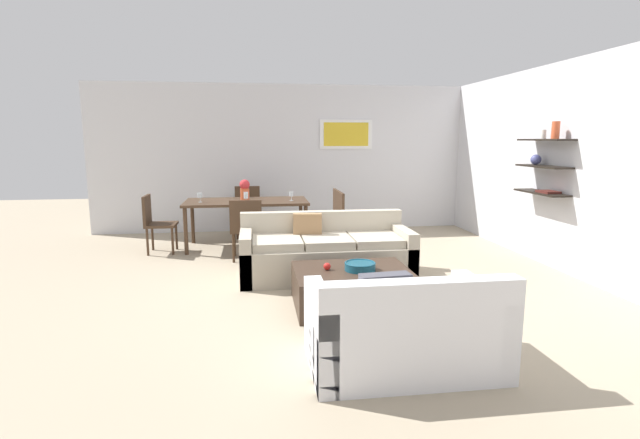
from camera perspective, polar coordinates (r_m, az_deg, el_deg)
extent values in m
plane|color=tan|center=(5.75, 2.04, -7.69)|extent=(18.00, 18.00, 0.00)
cube|color=silver|center=(9.03, 0.11, 7.36)|extent=(8.40, 0.06, 2.70)
cube|color=white|center=(9.05, 3.14, 10.18)|extent=(1.00, 0.02, 0.54)
cube|color=gold|center=(9.04, 3.16, 10.18)|extent=(0.85, 0.01, 0.43)
cube|color=silver|center=(7.21, 25.80, 5.82)|extent=(0.06, 8.20, 2.70)
cube|color=black|center=(7.00, 25.43, 8.64)|extent=(0.28, 0.90, 0.02)
cube|color=black|center=(7.01, 25.22, 5.78)|extent=(0.28, 0.90, 0.02)
cube|color=black|center=(7.04, 25.01, 2.94)|extent=(0.28, 0.90, 0.02)
cylinder|color=#D85933|center=(6.83, 26.42, 9.59)|extent=(0.10, 0.10, 0.22)
sphere|color=#4C518C|center=(7.16, 24.48, 6.55)|extent=(0.14, 0.14, 0.14)
cylinder|color=silver|center=(7.04, 25.25, 9.24)|extent=(0.07, 0.07, 0.12)
cube|color=#4C1E19|center=(6.91, 25.70, 3.01)|extent=(0.20, 0.28, 0.03)
cube|color=#B2A893|center=(5.96, 0.72, -4.94)|extent=(2.11, 0.90, 0.42)
cube|color=#B2A893|center=(6.23, 0.22, -0.62)|extent=(2.11, 0.16, 0.36)
cube|color=#B2A893|center=(5.88, -8.85, -4.37)|extent=(0.14, 0.90, 0.60)
cube|color=#B2A893|center=(6.16, 9.84, -3.74)|extent=(0.14, 0.90, 0.60)
cube|color=#B2A893|center=(5.80, -5.19, -2.75)|extent=(0.59, 0.70, 0.10)
cube|color=#B2A893|center=(5.86, 0.79, -2.58)|extent=(0.59, 0.70, 0.10)
cube|color=#B2A893|center=(5.98, 6.58, -2.39)|extent=(0.59, 0.70, 0.10)
cube|color=#99724C|center=(6.03, -1.50, -0.97)|extent=(0.37, 0.17, 0.36)
cube|color=white|center=(3.79, 9.83, -13.86)|extent=(1.41, 0.90, 0.42)
cube|color=white|center=(3.32, 11.99, -10.14)|extent=(1.41, 0.16, 0.36)
cube|color=white|center=(3.99, 18.80, -11.64)|extent=(0.14, 0.90, 0.60)
cube|color=white|center=(3.62, -0.03, -13.31)|extent=(0.14, 0.90, 0.60)
cube|color=white|center=(3.82, 13.87, -9.61)|extent=(0.55, 0.70, 0.10)
cube|color=white|center=(3.66, 5.46, -10.26)|extent=(0.55, 0.70, 0.10)
cube|color=#4C4C56|center=(3.42, 7.79, -9.40)|extent=(0.37, 0.15, 0.36)
cube|color=#38281E|center=(4.97, 3.91, -8.21)|extent=(1.19, 0.96, 0.38)
cylinder|color=navy|center=(4.91, 4.83, -5.67)|extent=(0.32, 0.32, 0.08)
torus|color=navy|center=(4.90, 4.84, -5.24)|extent=(0.32, 0.32, 0.02)
sphere|color=red|center=(4.90, 0.86, -5.65)|extent=(0.08, 0.08, 0.08)
cube|color=#422D1E|center=(7.60, -8.81, 2.12)|extent=(1.92, 0.94, 0.04)
cylinder|color=#422D1E|center=(7.33, -15.81, -1.38)|extent=(0.06, 0.06, 0.71)
cylinder|color=#422D1E|center=(7.30, -1.71, -1.06)|extent=(0.06, 0.06, 0.71)
cylinder|color=#422D1E|center=(8.13, -15.04, -0.29)|extent=(0.06, 0.06, 0.71)
cylinder|color=#422D1E|center=(8.10, -2.33, 0.00)|extent=(0.06, 0.06, 0.71)
cube|color=#422D1E|center=(8.43, -8.68, 0.80)|extent=(0.44, 0.44, 0.04)
cube|color=#422D1E|center=(8.59, -8.70, 2.55)|extent=(0.44, 0.04, 0.43)
cylinder|color=#422D1E|center=(8.29, -9.90, -0.96)|extent=(0.04, 0.04, 0.41)
cylinder|color=#422D1E|center=(8.29, -7.41, -0.90)|extent=(0.04, 0.04, 0.41)
cylinder|color=#422D1E|center=(8.64, -9.82, -0.52)|extent=(0.04, 0.04, 0.41)
cylinder|color=#422D1E|center=(8.64, -7.43, -0.47)|extent=(0.04, 0.04, 0.41)
cube|color=#422D1E|center=(6.87, -8.84, -1.21)|extent=(0.44, 0.44, 0.04)
cube|color=#422D1E|center=(6.63, -8.92, 0.46)|extent=(0.44, 0.04, 0.43)
cylinder|color=#422D1E|center=(7.09, -7.31, -2.69)|extent=(0.04, 0.04, 0.41)
cylinder|color=#422D1E|center=(7.10, -10.22, -2.75)|extent=(0.04, 0.04, 0.41)
cylinder|color=#422D1E|center=(6.74, -7.28, -3.34)|extent=(0.04, 0.04, 0.41)
cylinder|color=#422D1E|center=(6.75, -10.34, -3.41)|extent=(0.04, 0.04, 0.41)
cube|color=#422D1E|center=(7.94, 0.53, 0.36)|extent=(0.44, 0.44, 0.04)
cube|color=#422D1E|center=(7.93, 1.96, 2.07)|extent=(0.04, 0.44, 0.43)
cylinder|color=#422D1E|center=(8.13, -0.91, -1.03)|extent=(0.04, 0.04, 0.41)
cylinder|color=#422D1E|center=(7.78, -0.59, -1.51)|extent=(0.04, 0.04, 0.41)
cylinder|color=#422D1E|center=(8.18, 1.59, -0.96)|extent=(0.04, 0.04, 0.41)
cylinder|color=#422D1E|center=(7.83, 2.03, -1.44)|extent=(0.04, 0.04, 0.41)
cube|color=#422D1E|center=(7.53, 1.00, -0.15)|extent=(0.44, 0.44, 0.04)
cube|color=#422D1E|center=(7.52, 2.51, 1.65)|extent=(0.04, 0.44, 0.43)
cylinder|color=#422D1E|center=(7.72, -0.53, -1.60)|extent=(0.04, 0.04, 0.41)
cylinder|color=#422D1E|center=(7.37, -0.17, -2.14)|extent=(0.04, 0.04, 0.41)
cylinder|color=#422D1E|center=(7.77, 2.10, -1.53)|extent=(0.04, 0.04, 0.41)
cylinder|color=#422D1E|center=(7.42, 2.58, -2.06)|extent=(0.04, 0.04, 0.41)
cube|color=#422D1E|center=(7.57, -18.49, -0.59)|extent=(0.44, 0.44, 0.04)
cube|color=#422D1E|center=(7.58, -20.07, 1.12)|extent=(0.04, 0.44, 0.43)
cylinder|color=#422D1E|center=(7.41, -17.28, -2.52)|extent=(0.04, 0.04, 0.41)
cylinder|color=#422D1E|center=(7.76, -16.85, -1.97)|extent=(0.04, 0.04, 0.41)
cylinder|color=#422D1E|center=(7.48, -20.00, -2.56)|extent=(0.04, 0.04, 0.41)
cylinder|color=#422D1E|center=(7.82, -19.46, -2.01)|extent=(0.04, 0.04, 0.41)
cylinder|color=silver|center=(7.20, -8.86, 1.88)|extent=(0.06, 0.06, 0.01)
cylinder|color=silver|center=(7.19, -8.87, 2.21)|extent=(0.01, 0.01, 0.08)
cylinder|color=silver|center=(7.18, -8.89, 2.90)|extent=(0.06, 0.06, 0.10)
cylinder|color=silver|center=(7.53, -14.18, 2.05)|extent=(0.06, 0.06, 0.01)
cylinder|color=silver|center=(7.53, -14.19, 2.31)|extent=(0.01, 0.01, 0.06)
cylinder|color=silver|center=(7.52, -14.22, 2.83)|extent=(0.07, 0.07, 0.07)
cylinder|color=silver|center=(8.01, -8.77, 2.67)|extent=(0.06, 0.06, 0.01)
cylinder|color=silver|center=(8.00, -8.78, 2.92)|extent=(0.01, 0.01, 0.07)
cylinder|color=silver|center=(7.99, -8.79, 3.44)|extent=(0.06, 0.06, 0.08)
cylinder|color=silver|center=(7.51, -3.45, 2.30)|extent=(0.06, 0.06, 0.01)
cylinder|color=silver|center=(7.50, -3.45, 2.56)|extent=(0.01, 0.01, 0.06)
cylinder|color=silver|center=(7.49, -3.46, 3.07)|extent=(0.07, 0.07, 0.07)
cylinder|color=#D85933|center=(7.62, -9.00, 3.00)|extent=(0.14, 0.14, 0.19)
sphere|color=red|center=(7.60, -9.03, 4.17)|extent=(0.16, 0.16, 0.16)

